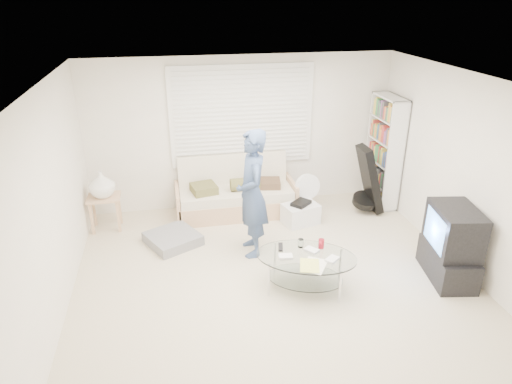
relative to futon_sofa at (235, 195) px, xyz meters
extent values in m
plane|color=#C2B597|center=(0.18, -1.87, -0.31)|extent=(5.00, 5.00, 0.00)
cube|color=white|center=(0.18, 0.38, 0.94)|extent=(5.00, 0.02, 2.50)
cube|color=white|center=(0.18, -4.12, 0.94)|extent=(5.00, 0.02, 2.50)
cube|color=white|center=(-2.32, -1.87, 0.94)|extent=(0.02, 4.50, 2.50)
cube|color=white|center=(2.68, -1.87, 0.94)|extent=(0.02, 4.50, 2.50)
cube|color=white|center=(0.18, -1.87, 2.19)|extent=(5.00, 4.50, 0.02)
cube|color=white|center=(0.18, 0.35, 1.24)|extent=(2.32, 0.06, 1.62)
cube|color=black|center=(0.18, 0.34, 1.24)|extent=(2.20, 0.01, 1.50)
cube|color=silver|center=(0.18, 0.31, 1.24)|extent=(2.16, 0.04, 1.50)
cube|color=silver|center=(0.18, 0.33, 1.24)|extent=(2.32, 0.08, 1.62)
cube|color=tan|center=(0.00, -0.04, -0.16)|extent=(1.88, 0.75, 0.30)
cube|color=beige|center=(0.00, -0.06, 0.07)|extent=(1.80, 0.69, 0.15)
cube|color=beige|center=(0.00, 0.26, 0.35)|extent=(1.80, 0.21, 0.58)
cube|color=tan|center=(-0.94, -0.04, -0.05)|extent=(0.06, 0.75, 0.53)
cube|color=tan|center=(0.94, -0.04, -0.05)|extent=(0.06, 0.75, 0.53)
cube|color=brown|center=(-0.52, -0.09, 0.21)|extent=(0.45, 0.45, 0.13)
cylinder|color=brown|center=(0.14, -0.12, 0.24)|extent=(0.47, 0.21, 0.21)
cube|color=#473723|center=(0.56, -0.06, 0.20)|extent=(0.39, 0.39, 0.11)
cube|color=gray|center=(-1.06, -0.82, -0.23)|extent=(0.90, 0.90, 0.15)
cube|color=tan|center=(-2.04, -0.16, 0.22)|extent=(0.48, 0.39, 0.04)
cube|color=tan|center=(-2.23, -0.31, -0.05)|extent=(0.04, 0.04, 0.52)
cube|color=tan|center=(-1.85, -0.31, -0.05)|extent=(0.04, 0.04, 0.52)
cube|color=tan|center=(-2.23, -0.02, -0.05)|extent=(0.04, 0.04, 0.52)
cube|color=tan|center=(-1.85, -0.02, -0.05)|extent=(0.04, 0.04, 0.52)
imported|color=white|center=(-2.04, -0.16, 0.44)|extent=(0.39, 0.39, 0.40)
cube|color=white|center=(2.51, -0.10, 0.62)|extent=(0.29, 0.78, 1.86)
cube|color=black|center=(2.14, -0.42, 0.28)|extent=(0.44, 0.41, 1.13)
cylinder|color=black|center=(2.10, -0.42, -0.09)|extent=(0.41, 0.42, 0.22)
cylinder|color=white|center=(1.14, -0.26, -0.29)|extent=(0.29, 0.29, 0.03)
cylinder|color=white|center=(1.14, -0.26, -0.11)|extent=(0.04, 0.04, 0.36)
cylinder|color=white|center=(1.14, -0.26, 0.18)|extent=(0.43, 0.20, 0.42)
cylinder|color=white|center=(1.14, -0.26, 0.18)|extent=(0.12, 0.08, 0.11)
cube|color=white|center=(0.95, -0.57, -0.15)|extent=(0.62, 0.51, 0.32)
cube|color=black|center=(0.95, -0.57, 0.04)|extent=(0.37, 0.36, 0.05)
cube|color=black|center=(2.38, -2.36, -0.11)|extent=(0.62, 0.96, 0.40)
cube|color=black|center=(2.38, -2.36, 0.37)|extent=(0.62, 0.82, 0.57)
cube|color=#67AEFF|center=(2.15, -2.32, 0.37)|extent=(0.12, 0.57, 0.44)
ellipsoid|color=silver|center=(0.52, -2.23, 0.13)|extent=(1.42, 1.16, 0.02)
ellipsoid|color=silver|center=(0.52, -2.23, -0.18)|extent=(1.08, 0.89, 0.01)
cylinder|color=silver|center=(0.04, -2.30, -0.10)|extent=(0.03, 0.03, 0.42)
cylinder|color=silver|center=(0.83, -2.61, -0.10)|extent=(0.03, 0.03, 0.42)
cylinder|color=silver|center=(0.22, -1.85, -0.10)|extent=(0.03, 0.03, 0.42)
cylinder|color=silver|center=(1.00, -2.16, -0.10)|extent=(0.03, 0.03, 0.42)
cube|color=white|center=(0.27, -2.22, 0.16)|extent=(0.18, 0.13, 0.04)
cube|color=white|center=(0.62, -2.15, 0.16)|extent=(0.19, 0.20, 0.04)
cube|color=white|center=(0.79, -2.39, 0.16)|extent=(0.20, 0.19, 0.04)
cylinder|color=silver|center=(0.51, -2.01, 0.20)|extent=(0.07, 0.07, 0.11)
cylinder|color=red|center=(0.76, -2.08, 0.20)|extent=(0.07, 0.07, 0.12)
cube|color=black|center=(0.26, -1.98, 0.15)|extent=(0.10, 0.20, 0.02)
cube|color=white|center=(0.55, -2.45, 0.15)|extent=(0.39, 0.41, 0.01)
cube|color=#D6D85B|center=(0.50, -2.46, 0.15)|extent=(0.30, 0.35, 0.01)
imported|color=#32516F|center=(0.04, -1.26, 0.58)|extent=(0.43, 0.65, 1.78)
camera|label=1|loc=(-1.00, -6.75, 3.10)|focal=32.00mm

